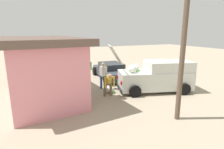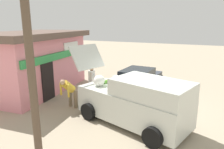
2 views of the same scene
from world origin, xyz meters
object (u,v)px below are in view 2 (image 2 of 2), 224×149
Objects in this scene: delivery_van at (135,101)px; paint_bucket at (95,81)px; parked_sedan at (137,80)px; vendor_standing at (92,80)px; unloaded_banana_pile at (84,101)px; storefront_bar at (34,61)px; customer_bending at (69,90)px.

delivery_van reaches higher than paint_bucket.
vendor_standing reaches higher than parked_sedan.
delivery_van is 7.35× the size of unloaded_banana_pile.
storefront_bar is 1.56× the size of parked_sedan.
parked_sedan is 13.47× the size of paint_bucket.
customer_bending reaches higher than parked_sedan.
paint_bucket is at bearing 12.70° from customer_bending.
storefront_bar reaches higher than customer_bending.
storefront_bar is at bearing 115.55° from parked_sedan.
delivery_van is at bearing -106.83° from unloaded_banana_pile.
unloaded_banana_pile is (0.85, 2.81, -0.75)m from delivery_van.
customer_bending is (-1.40, -3.30, -0.81)m from storefront_bar.
vendor_standing is at bearing -88.22° from storefront_bar.
parked_sedan reaches higher than paint_bucket.
unloaded_banana_pile is 3.49m from paint_bucket.
delivery_van is 3.03m from unloaded_banana_pile.
vendor_standing is at bearing -153.86° from paint_bucket.
paint_bucket is (4.12, 4.04, -0.77)m from delivery_van.
storefront_bar is 21.00× the size of paint_bucket.
storefront_bar is at bearing 136.31° from paint_bucket.
parked_sedan is 3.06× the size of customer_bending.
vendor_standing is at bearing 145.84° from parked_sedan.
paint_bucket is (3.27, 1.23, -0.01)m from unloaded_banana_pile.
paint_bucket is (2.42, 1.19, -0.83)m from vendor_standing.
storefront_bar is 9.59× the size of unloaded_banana_pile.
unloaded_banana_pile is (-3.23, 1.57, -0.40)m from parked_sedan.
customer_bending is 2.01× the size of unloaded_banana_pile.
delivery_van is 1.19× the size of parked_sedan.
vendor_standing is 5.27× the size of paint_bucket.
delivery_van is 4.28m from parked_sedan.
unloaded_banana_pile is at bearing -27.64° from customer_bending.
vendor_standing is at bearing 3.16° from unloaded_banana_pile.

